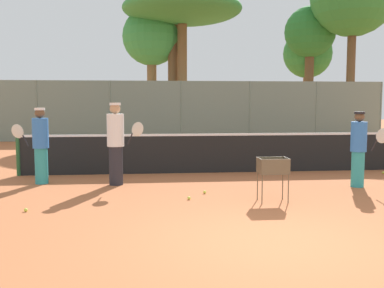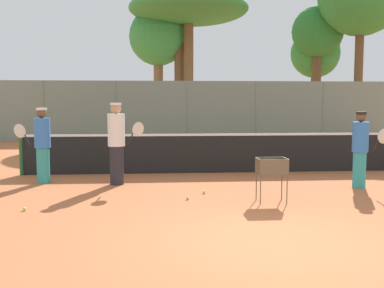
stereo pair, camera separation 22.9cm
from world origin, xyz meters
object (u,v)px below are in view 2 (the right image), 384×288
Objects in this scene: ball_cart at (271,170)px; player_white_outfit at (42,144)px; tennis_net at (213,152)px; player_red_cap at (117,142)px; player_yellow_shirt at (360,148)px.

player_white_outfit is at bearing 153.54° from ball_cart.
tennis_net is 5.73× the size of player_white_outfit.
tennis_net is 11.97× the size of ball_cart.
ball_cart is (3.12, -2.11, -0.36)m from player_red_cap.
player_white_outfit is (-4.22, -1.21, 0.37)m from tennis_net.
tennis_net is 2.92m from player_red_cap.
player_red_cap reaches higher than player_yellow_shirt.
tennis_net is at bearing 100.42° from ball_cart.
tennis_net reaches higher than ball_cart.
tennis_net is 3.86m from player_yellow_shirt.
player_red_cap is at bearing -136.81° from player_yellow_shirt.
player_white_outfit is 1.81m from player_red_cap.
player_white_outfit reaches higher than ball_cart.
ball_cart is at bearing -99.84° from player_yellow_shirt.
player_red_cap is 2.23× the size of ball_cart.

